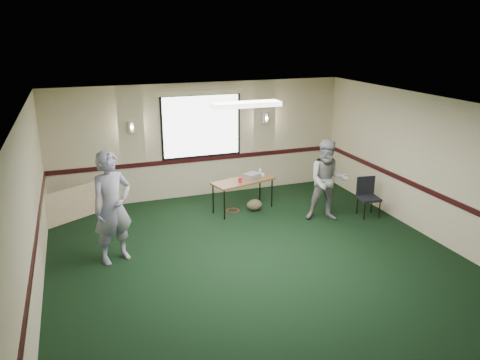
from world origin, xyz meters
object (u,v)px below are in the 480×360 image
object	(u,v)px
projector	(252,176)
person_left	(112,208)
conference_chair	(367,193)
folding_table	(243,182)
person_right	(328,181)

from	to	relation	value
projector	person_left	size ratio (longest dim) A/B	0.16
person_left	conference_chair	bearing A→B (deg)	-20.50
conference_chair	person_left	distance (m)	5.34
projector	conference_chair	world-z (taller)	conference_chair
projector	person_left	xyz separation A→B (m)	(-3.13, -1.55, 0.23)
folding_table	person_left	size ratio (longest dim) A/B	0.76
conference_chair	person_right	xyz separation A→B (m)	(-0.95, 0.08, 0.37)
projector	person_right	bearing A→B (deg)	-71.33
folding_table	projector	xyz separation A→B (m)	(0.23, 0.07, 0.10)
person_left	person_right	xyz separation A→B (m)	(4.36, 0.38, -0.12)
conference_chair	person_left	size ratio (longest dim) A/B	0.43
folding_table	person_left	world-z (taller)	person_left
folding_table	projector	bearing A→B (deg)	1.86
projector	person_right	world-z (taller)	person_right
folding_table	conference_chair	xyz separation A→B (m)	(2.42, -1.18, -0.16)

